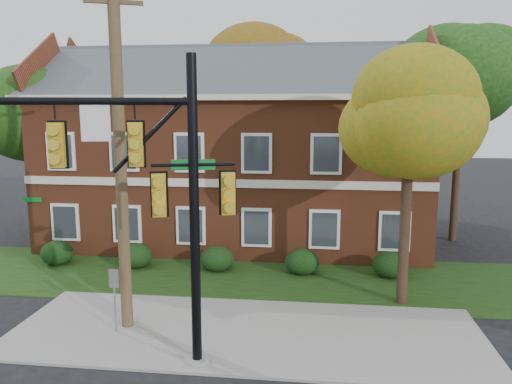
# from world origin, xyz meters

# --- Properties ---
(ground) EXTENTS (120.00, 120.00, 0.00)m
(ground) POSITION_xyz_m (0.00, 0.00, 0.00)
(ground) COLOR black
(ground) RESTS_ON ground
(sidewalk) EXTENTS (14.00, 5.00, 0.08)m
(sidewalk) POSITION_xyz_m (0.00, 1.00, 0.04)
(sidewalk) COLOR gray
(sidewalk) RESTS_ON ground
(grass_strip) EXTENTS (30.00, 6.00, 0.04)m
(grass_strip) POSITION_xyz_m (0.00, 6.00, 0.02)
(grass_strip) COLOR #193811
(grass_strip) RESTS_ON ground
(apartment_building) EXTENTS (18.80, 8.80, 9.74)m
(apartment_building) POSITION_xyz_m (-2.00, 11.95, 4.99)
(apartment_building) COLOR brown
(apartment_building) RESTS_ON ground
(hedge_far_left) EXTENTS (1.40, 1.26, 1.05)m
(hedge_far_left) POSITION_xyz_m (-9.00, 6.70, 0.53)
(hedge_far_left) COLOR black
(hedge_far_left) RESTS_ON ground
(hedge_left) EXTENTS (1.40, 1.26, 1.05)m
(hedge_left) POSITION_xyz_m (-5.50, 6.70, 0.53)
(hedge_left) COLOR black
(hedge_left) RESTS_ON ground
(hedge_center) EXTENTS (1.40, 1.26, 1.05)m
(hedge_center) POSITION_xyz_m (-2.00, 6.70, 0.53)
(hedge_center) COLOR black
(hedge_center) RESTS_ON ground
(hedge_right) EXTENTS (1.40, 1.26, 1.05)m
(hedge_right) POSITION_xyz_m (1.50, 6.70, 0.53)
(hedge_right) COLOR black
(hedge_right) RESTS_ON ground
(hedge_far_right) EXTENTS (1.40, 1.26, 1.05)m
(hedge_far_right) POSITION_xyz_m (5.00, 6.70, 0.53)
(hedge_far_right) COLOR black
(hedge_far_right) RESTS_ON ground
(tree_near_right) EXTENTS (4.50, 4.25, 8.58)m
(tree_near_right) POSITION_xyz_m (5.22, 3.87, 6.67)
(tree_near_right) COLOR black
(tree_near_right) RESTS_ON ground
(tree_left_rear) EXTENTS (5.40, 5.10, 8.88)m
(tree_left_rear) POSITION_xyz_m (-11.73, 10.84, 6.68)
(tree_left_rear) COLOR black
(tree_left_rear) RESTS_ON ground
(tree_right_rear) EXTENTS (6.30, 5.95, 10.62)m
(tree_right_rear) POSITION_xyz_m (9.31, 12.81, 8.12)
(tree_right_rear) COLOR black
(tree_right_rear) RESTS_ON ground
(tree_far_rear) EXTENTS (6.84, 6.46, 11.52)m
(tree_far_rear) POSITION_xyz_m (-0.66, 19.79, 8.84)
(tree_far_rear) COLOR black
(tree_far_rear) RESTS_ON ground
(traffic_signal) EXTENTS (6.90, 2.05, 7.93)m
(traffic_signal) POSITION_xyz_m (-2.37, -1.33, 4.92)
(traffic_signal) COLOR gray
(traffic_signal) RESTS_ON ground
(utility_pole) EXTENTS (1.54, 0.70, 10.35)m
(utility_pole) POSITION_xyz_m (-3.65, 1.00, 5.25)
(utility_pole) COLOR brown
(utility_pole) RESTS_ON ground
(sign_post) EXTENTS (0.29, 0.06, 2.00)m
(sign_post) POSITION_xyz_m (-3.83, 0.55, 1.36)
(sign_post) COLOR slate
(sign_post) RESTS_ON ground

